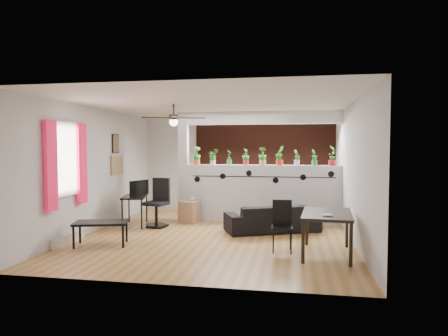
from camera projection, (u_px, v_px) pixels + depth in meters
room_shell at (217, 170)px, 7.99m from camera, size 6.30×7.10×2.90m
partition_wall at (262, 194)px, 9.36m from camera, size 3.60×0.18×1.35m
ceiling_header at (263, 118)px, 9.27m from camera, size 3.60×0.18×0.30m
pier_column at (184, 166)px, 9.65m from camera, size 0.22×0.20×2.60m
brick_panel at (267, 164)px, 10.77m from camera, size 3.90×0.05×2.60m
vine_decal at (262, 177)px, 9.24m from camera, size 3.31×0.01×0.30m
window_assembly at (66, 161)px, 7.24m from camera, size 0.09×1.30×1.55m
baseboard_heater at (69, 239)px, 7.31m from camera, size 0.08×1.00×0.18m
corkboard at (117, 165)px, 9.36m from camera, size 0.03×0.60×0.45m
framed_art at (116, 144)px, 9.29m from camera, size 0.03×0.34×0.44m
ceiling_fan at (174, 119)px, 7.78m from camera, size 1.19×1.19×0.43m
potted_plant_0 at (197, 155)px, 9.58m from camera, size 0.25×0.21×0.42m
potted_plant_1 at (213, 156)px, 9.52m from camera, size 0.23×0.23×0.37m
potted_plant_2 at (229, 157)px, 9.45m from camera, size 0.21×0.22×0.36m
potted_plant_3 at (246, 156)px, 9.38m from camera, size 0.16×0.19×0.39m
potted_plant_4 at (263, 155)px, 9.31m from camera, size 0.23×0.19×0.42m
potted_plant_5 at (280, 155)px, 9.24m from camera, size 0.29×0.28×0.44m
potted_plant_6 at (297, 157)px, 9.18m from camera, size 0.21×0.19×0.36m
potted_plant_7 at (314, 157)px, 9.11m from camera, size 0.17×0.20×0.37m
potted_plant_8 at (332, 155)px, 9.04m from camera, size 0.28×0.30×0.46m
sofa at (272, 219)px, 8.36m from camera, size 1.98×1.39×0.54m
cube_shelf at (190, 212)px, 9.33m from camera, size 0.51×0.48×0.51m
cup at (192, 199)px, 9.31m from camera, size 0.13×0.13×0.10m
computer_desk at (135, 199)px, 8.93m from camera, size 0.70×1.03×0.68m
monitor at (137, 191)px, 9.07m from camera, size 0.32×0.18×0.19m
office_chair at (158, 206)px, 8.83m from camera, size 0.55×0.55×1.06m
dining_table at (327, 217)px, 6.51m from camera, size 0.87×1.33×0.70m
book at (322, 215)px, 6.23m from camera, size 0.17×0.22×0.02m
folding_chair at (282, 221)px, 6.80m from camera, size 0.36×0.36×0.86m
coffee_table at (101, 224)px, 7.16m from camera, size 1.03×0.74×0.43m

